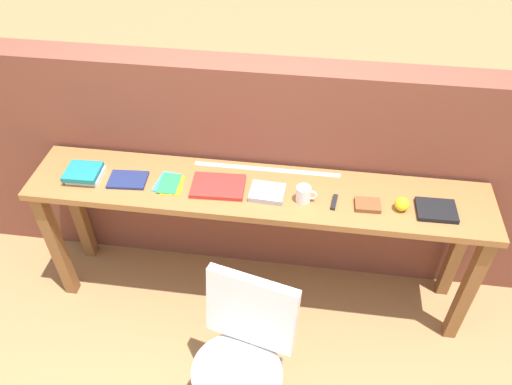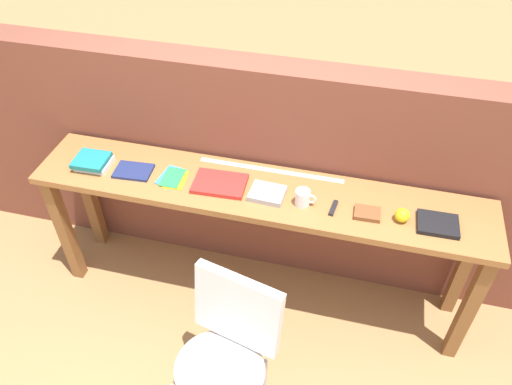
{
  "view_description": "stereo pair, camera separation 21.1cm",
  "coord_description": "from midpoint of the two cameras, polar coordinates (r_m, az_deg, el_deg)",
  "views": [
    {
      "loc": [
        0.26,
        -1.67,
        2.66
      ],
      "look_at": [
        0.0,
        0.25,
        0.9
      ],
      "focal_mm": 35.0,
      "sensor_mm": 36.0,
      "label": 1
    },
    {
      "loc": [
        0.47,
        -1.63,
        2.66
      ],
      "look_at": [
        0.0,
        0.25,
        0.9
      ],
      "focal_mm": 35.0,
      "sensor_mm": 36.0,
      "label": 2
    }
  ],
  "objects": [
    {
      "name": "magazine_cycling",
      "position": [
        2.83,
        -16.52,
        1.32
      ],
      "size": [
        0.21,
        0.16,
        0.02
      ],
      "primitive_type": "cube",
      "rotation": [
        0.0,
        0.0,
        0.07
      ],
      "color": "navy",
      "rests_on": "sideboard"
    },
    {
      "name": "book_stack_leftmost",
      "position": [
        2.91,
        -21.02,
        1.98
      ],
      "size": [
        0.2,
        0.17,
        0.06
      ],
      "color": "white",
      "rests_on": "sideboard"
    },
    {
      "name": "book_open_centre",
      "position": [
        2.68,
        -6.61,
        0.64
      ],
      "size": [
        0.29,
        0.21,
        0.02
      ],
      "primitive_type": "cube",
      "rotation": [
        0.0,
        0.0,
        0.05
      ],
      "color": "red",
      "rests_on": "sideboard"
    },
    {
      "name": "ruler_metal_back_edge",
      "position": [
        2.79,
        -0.94,
        2.59
      ],
      "size": [
        0.82,
        0.03,
        0.0
      ],
      "primitive_type": "cube",
      "color": "silver",
      "rests_on": "sideboard"
    },
    {
      "name": "book_grey_hardcover",
      "position": [
        2.62,
        -1.01,
        -0.1
      ],
      "size": [
        0.19,
        0.16,
        0.03
      ],
      "primitive_type": "cube",
      "rotation": [
        0.0,
        0.0,
        -0.05
      ],
      "color": "#9E9EA3",
      "rests_on": "sideboard"
    },
    {
      "name": "book_repair_rightmost",
      "position": [
        2.65,
        17.81,
        -2.02
      ],
      "size": [
        0.2,
        0.16,
        0.03
      ],
      "primitive_type": "cube",
      "rotation": [
        0.0,
        0.0,
        0.02
      ],
      "color": "black",
      "rests_on": "sideboard"
    },
    {
      "name": "ground_plane",
      "position": [
        3.15,
        -2.63,
        -15.42
      ],
      "size": [
        40.0,
        40.0,
        0.0
      ],
      "primitive_type": "plane",
      "color": "#9E7547"
    },
    {
      "name": "pamphlet_pile_colourful",
      "position": [
        2.75,
        -12.01,
        0.92
      ],
      "size": [
        0.16,
        0.19,
        0.01
      ],
      "color": "orange",
      "rests_on": "sideboard"
    },
    {
      "name": "brick_wall_back",
      "position": [
        3.02,
        -0.99,
        2.3
      ],
      "size": [
        6.0,
        0.2,
        1.44
      ],
      "primitive_type": "cube",
      "color": "brown",
      "rests_on": "ground"
    },
    {
      "name": "multitool_folded",
      "position": [
        2.59,
        6.65,
        -1.19
      ],
      "size": [
        0.04,
        0.11,
        0.02
      ],
      "primitive_type": "cube",
      "rotation": [
        0.0,
        0.0,
        -0.13
      ],
      "color": "black",
      "rests_on": "sideboard"
    },
    {
      "name": "sideboard",
      "position": [
        2.76,
        -2.04,
        -1.85
      ],
      "size": [
        2.5,
        0.44,
        0.88
      ],
      "color": "#996033",
      "rests_on": "ground"
    },
    {
      "name": "chair_white_moulded",
      "position": [
        2.47,
        -4.2,
        -17.74
      ],
      "size": [
        0.53,
        0.54,
        0.89
      ],
      "color": "silver",
      "rests_on": "ground"
    },
    {
      "name": "mug",
      "position": [
        2.57,
        3.17,
        -0.28
      ],
      "size": [
        0.11,
        0.08,
        0.09
      ],
      "color": "white",
      "rests_on": "sideboard"
    },
    {
      "name": "leather_journal_brown",
      "position": [
        2.6,
        10.4,
        -1.49
      ],
      "size": [
        0.13,
        0.1,
        0.02
      ],
      "primitive_type": "cube",
      "rotation": [
        0.0,
        0.0,
        0.03
      ],
      "color": "brown",
      "rests_on": "sideboard"
    },
    {
      "name": "sports_ball_small",
      "position": [
        2.6,
        14.15,
        -1.39
      ],
      "size": [
        0.07,
        0.07,
        0.07
      ],
      "primitive_type": "sphere",
      "color": "yellow",
      "rests_on": "sideboard"
    }
  ]
}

